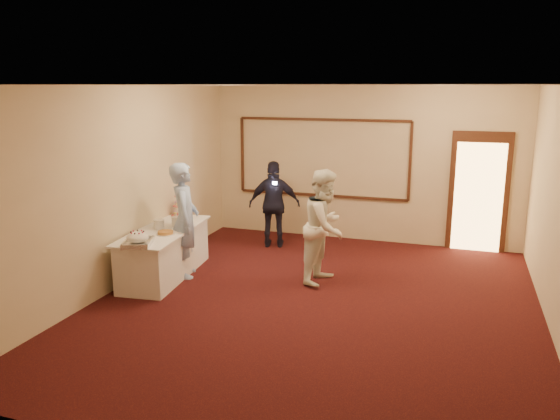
# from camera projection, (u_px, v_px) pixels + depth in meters

# --- Properties ---
(floor) EXTENTS (7.00, 7.00, 0.00)m
(floor) POSITION_uv_depth(u_px,v_px,m) (315.00, 304.00, 7.65)
(floor) COLOR black
(floor) RESTS_ON ground
(room_walls) EXTENTS (6.04, 7.04, 3.02)m
(room_walls) POSITION_uv_depth(u_px,v_px,m) (317.00, 161.00, 7.20)
(room_walls) COLOR beige
(room_walls) RESTS_ON floor
(wall_molding) EXTENTS (3.45, 0.04, 1.55)m
(wall_molding) POSITION_uv_depth(u_px,v_px,m) (322.00, 158.00, 10.75)
(wall_molding) COLOR #341A0F
(wall_molding) RESTS_ON room_walls
(doorway) EXTENTS (1.05, 0.07, 2.20)m
(doorway) POSITION_uv_depth(u_px,v_px,m) (479.00, 193.00, 9.94)
(doorway) COLOR #341A0F
(doorway) RESTS_ON floor
(buffet_table) EXTENTS (1.04, 2.19, 0.77)m
(buffet_table) POSITION_uv_depth(u_px,v_px,m) (165.00, 253.00, 8.71)
(buffet_table) COLOR white
(buffet_table) RESTS_ON floor
(pavlova_tray) EXTENTS (0.52, 0.58, 0.19)m
(pavlova_tray) POSITION_uv_depth(u_px,v_px,m) (138.00, 239.00, 7.76)
(pavlova_tray) COLOR #B0B3B7
(pavlova_tray) RESTS_ON buffet_table
(cupcake_stand) EXTENTS (0.32, 0.32, 0.46)m
(cupcake_stand) POSITION_uv_depth(u_px,v_px,m) (180.00, 206.00, 9.52)
(cupcake_stand) COLOR #C6514C
(cupcake_stand) RESTS_ON buffet_table
(plate_stack_a) EXTENTS (0.17, 0.17, 0.14)m
(plate_stack_a) POSITION_uv_depth(u_px,v_px,m) (159.00, 224.00, 8.66)
(plate_stack_a) COLOR white
(plate_stack_a) RESTS_ON buffet_table
(plate_stack_b) EXTENTS (0.18, 0.18, 0.15)m
(plate_stack_b) POSITION_uv_depth(u_px,v_px,m) (177.00, 221.00, 8.83)
(plate_stack_b) COLOR white
(plate_stack_b) RESTS_ON buffet_table
(tart) EXTENTS (0.27, 0.27, 0.06)m
(tart) POSITION_uv_depth(u_px,v_px,m) (165.00, 233.00, 8.33)
(tart) COLOR white
(tart) RESTS_ON buffet_table
(man) EXTENTS (0.67, 0.79, 1.83)m
(man) POSITION_uv_depth(u_px,v_px,m) (185.00, 220.00, 8.62)
(man) COLOR #91AEE1
(man) RESTS_ON floor
(woman) EXTENTS (0.80, 0.96, 1.77)m
(woman) POSITION_uv_depth(u_px,v_px,m) (325.00, 226.00, 8.37)
(woman) COLOR white
(woman) RESTS_ON floor
(guest) EXTENTS (1.03, 0.64, 1.63)m
(guest) POSITION_uv_depth(u_px,v_px,m) (274.00, 204.00, 10.23)
(guest) COLOR black
(guest) RESTS_ON floor
(camera_flash) EXTENTS (0.07, 0.04, 0.05)m
(camera_flash) POSITION_uv_depth(u_px,v_px,m) (275.00, 183.00, 9.90)
(camera_flash) COLOR white
(camera_flash) RESTS_ON guest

